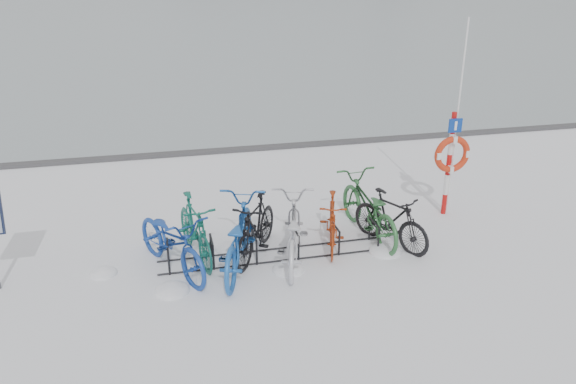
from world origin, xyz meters
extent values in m
plane|color=white|center=(0.00, 0.00, 0.00)|extent=(900.00, 900.00, 0.00)
cube|color=#3F3F42|center=(0.00, 5.90, 0.05)|extent=(400.00, 0.25, 0.10)
cylinder|color=black|center=(-1.80, -0.22, 0.22)|extent=(0.04, 0.04, 0.44)
cylinder|color=black|center=(-1.80, 0.22, 0.22)|extent=(0.04, 0.04, 0.44)
cylinder|color=black|center=(-1.80, 0.00, 0.44)|extent=(0.04, 0.44, 0.04)
cylinder|color=black|center=(-1.08, -0.22, 0.22)|extent=(0.04, 0.04, 0.44)
cylinder|color=black|center=(-1.08, 0.22, 0.22)|extent=(0.04, 0.04, 0.44)
cylinder|color=black|center=(-1.08, 0.00, 0.44)|extent=(0.04, 0.44, 0.04)
cylinder|color=black|center=(-0.36, -0.22, 0.22)|extent=(0.04, 0.04, 0.44)
cylinder|color=black|center=(-0.36, 0.22, 0.22)|extent=(0.04, 0.04, 0.44)
cylinder|color=black|center=(-0.36, 0.00, 0.44)|extent=(0.04, 0.44, 0.04)
cylinder|color=black|center=(0.36, -0.22, 0.22)|extent=(0.04, 0.04, 0.44)
cylinder|color=black|center=(0.36, 0.22, 0.22)|extent=(0.04, 0.04, 0.44)
cylinder|color=black|center=(0.36, 0.00, 0.44)|extent=(0.04, 0.44, 0.04)
cylinder|color=black|center=(1.08, -0.22, 0.22)|extent=(0.04, 0.04, 0.44)
cylinder|color=black|center=(1.08, 0.22, 0.22)|extent=(0.04, 0.04, 0.44)
cylinder|color=black|center=(1.08, 0.00, 0.44)|extent=(0.04, 0.44, 0.04)
cylinder|color=black|center=(1.80, -0.22, 0.22)|extent=(0.04, 0.04, 0.44)
cylinder|color=black|center=(1.80, 0.22, 0.22)|extent=(0.04, 0.04, 0.44)
cylinder|color=black|center=(1.80, 0.00, 0.44)|extent=(0.04, 0.44, 0.04)
cylinder|color=black|center=(0.00, -0.22, 0.02)|extent=(4.00, 0.03, 0.03)
cylinder|color=black|center=(0.00, 0.22, 0.02)|extent=(4.00, 0.03, 0.03)
cylinder|color=#B50F0E|center=(3.68, 0.97, 0.21)|extent=(0.10, 0.10, 0.42)
cylinder|color=silver|center=(3.68, 0.97, 0.63)|extent=(0.10, 0.10, 0.42)
cylinder|color=#B50F0E|center=(3.68, 0.97, 1.05)|extent=(0.10, 0.10, 0.42)
cylinder|color=silver|center=(3.68, 0.97, 1.46)|extent=(0.10, 0.10, 0.42)
cylinder|color=#B50F0E|center=(3.68, 0.97, 1.88)|extent=(0.10, 0.10, 0.42)
torus|color=red|center=(3.68, 0.88, 1.28)|extent=(0.73, 0.12, 0.73)
cube|color=navy|center=(3.68, 0.89, 1.85)|extent=(0.27, 0.03, 0.27)
cylinder|color=silver|center=(3.77, 1.02, 1.90)|extent=(0.03, 0.03, 3.80)
imported|color=#183D95|center=(-1.72, -0.05, 0.55)|extent=(1.58, 2.20, 1.10)
imported|color=#12594A|center=(-1.32, 0.31, 0.55)|extent=(0.88, 1.91, 1.11)
imported|color=#1D5AB0|center=(-0.67, -0.20, 0.59)|extent=(1.43, 2.37, 1.17)
imported|color=black|center=(-0.30, 0.15, 0.55)|extent=(1.35, 1.83, 1.09)
imported|color=silver|center=(0.26, -0.15, 0.56)|extent=(1.26, 2.24, 1.11)
imported|color=#942D0E|center=(1.07, 0.17, 0.48)|extent=(0.90, 1.68, 0.97)
imported|color=#2B6233|center=(1.83, 0.42, 0.58)|extent=(0.97, 2.26, 1.15)
imported|color=black|center=(2.09, -0.02, 0.51)|extent=(1.20, 1.73, 1.02)
ellipsoid|color=white|center=(0.11, -0.51, 0.00)|extent=(0.54, 0.54, 0.19)
ellipsoid|color=white|center=(-0.76, 0.45, 0.00)|extent=(0.48, 0.48, 0.17)
ellipsoid|color=white|center=(1.91, -0.29, 0.00)|extent=(0.58, 0.58, 0.20)
ellipsoid|color=white|center=(-2.86, 0.05, 0.00)|extent=(0.46, 0.46, 0.16)
ellipsoid|color=white|center=(-1.78, -0.73, 0.00)|extent=(0.55, 0.55, 0.19)
camera|label=1|loc=(-1.74, -8.37, 4.70)|focal=35.00mm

